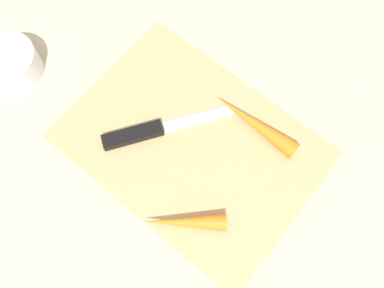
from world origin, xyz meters
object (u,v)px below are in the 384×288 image
Objects in this scene: carrot_long at (255,124)px; carrot_short at (185,222)px; small_bowl at (12,63)px; cutting_board at (192,145)px; knife at (142,133)px.

carrot_short is at bearing 92.92° from carrot_long.
small_bowl reaches higher than carrot_long.
cutting_board is 0.10m from carrot_long.
knife is 0.15m from carrot_short.
carrot_short is (0.07, -0.10, 0.02)m from cutting_board.
carrot_short is 1.31× the size of small_bowl.
carrot_long is 1.65× the size of small_bowl.
small_bowl is at bearing -41.81° from carrot_short.
cutting_board is at bearing -94.15° from carrot_short.
cutting_board is 4.25× the size of small_bowl.
carrot_long is at bearing -12.49° from knife.
small_bowl reaches higher than knife.
carrot_long is (0.12, 0.12, 0.01)m from knife.
cutting_board is 2.03× the size of knife.
small_bowl is (-0.35, -0.16, -0.00)m from carrot_long.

